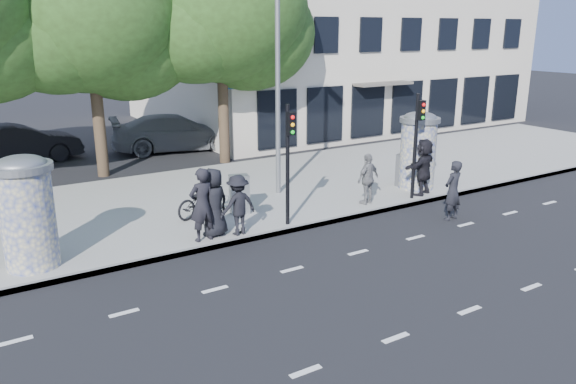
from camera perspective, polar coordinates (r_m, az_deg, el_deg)
ground at (r=13.56m, az=10.87°, el=-7.98°), size 120.00×120.00×0.00m
sidewalk at (r=19.33m, az=-4.24°, el=-0.05°), size 40.00×8.00×0.15m
curb at (r=16.10m, az=2.34°, el=-3.43°), size 40.00×0.10×0.16m
lane_dash_near at (r=12.22m, az=17.96°, el=-11.36°), size 32.00×0.12×0.01m
lane_dash_far at (r=14.52m, az=7.13°, el=-6.11°), size 32.00×0.12×0.01m
ad_column_left at (r=14.10m, az=-25.02°, el=-1.64°), size 1.36×1.36×2.65m
ad_column_right at (r=19.79m, az=13.08°, el=4.32°), size 1.36×1.36×2.65m
traffic_pole_near at (r=15.38m, az=0.07°, el=4.01°), size 0.22×0.31×3.40m
traffic_pole_far at (r=18.33m, az=12.97°, el=5.60°), size 0.22×0.31×3.40m
street_lamp at (r=18.20m, az=-0.95°, el=14.07°), size 0.25×0.93×8.00m
tree_near_left at (r=22.25m, az=-19.62°, el=16.86°), size 6.80×6.80×8.97m
tree_center at (r=23.53m, az=-6.91°, el=18.17°), size 7.00×7.00×9.30m
building at (r=35.50m, az=3.66°, el=17.09°), size 20.30×15.85×12.00m
ped_a at (r=14.96m, az=-7.55°, el=-1.07°), size 1.03×0.81×1.85m
ped_b at (r=14.65m, az=-8.72°, el=-1.29°), size 0.75×0.53×1.96m
ped_d at (r=15.03m, az=-5.10°, el=-1.32°), size 1.12×0.72×1.65m
ped_e at (r=17.79m, az=8.12°, el=1.34°), size 1.05×0.74×1.63m
ped_f at (r=19.13m, az=13.59°, el=2.51°), size 1.86×1.19×1.89m
man_road at (r=17.25m, az=16.39°, el=0.14°), size 0.72×0.54×1.80m
bicycle at (r=16.76m, az=-8.72°, el=-0.77°), size 1.21×1.97×0.98m
cabinet_left at (r=16.83m, az=-4.96°, el=-0.22°), size 0.65×0.54×1.17m
cabinet_right at (r=20.16m, az=11.66°, el=2.24°), size 0.66×0.58×1.14m
car_mid at (r=26.31m, az=-25.73°, el=4.43°), size 2.19×5.09×1.63m
car_right at (r=26.75m, az=-11.39°, el=5.95°), size 3.38×6.09×1.67m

